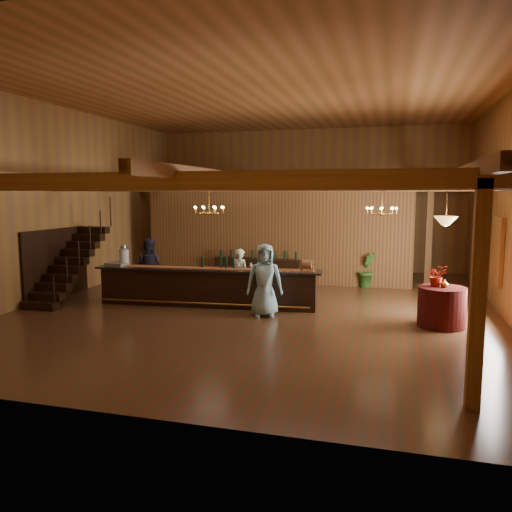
% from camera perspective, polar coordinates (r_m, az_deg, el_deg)
% --- Properties ---
extents(floor, '(14.00, 14.00, 0.00)m').
position_cam_1_polar(floor, '(13.52, 0.66, -5.66)').
color(floor, '#48331C').
rests_on(floor, ground).
extents(ceiling, '(14.00, 14.00, 0.00)m').
position_cam_1_polar(ceiling, '(13.42, 0.70, 17.89)').
color(ceiling, '#AE6937').
rests_on(ceiling, wall_back).
extents(wall_back, '(12.00, 0.10, 5.50)m').
position_cam_1_polar(wall_back, '(20.04, 5.80, 6.41)').
color(wall_back, olive).
rests_on(wall_back, floor).
extents(wall_front, '(12.00, 0.10, 5.50)m').
position_cam_1_polar(wall_front, '(6.66, -14.84, 4.77)').
color(wall_front, olive).
rests_on(wall_front, floor).
extents(wall_left, '(0.10, 14.00, 5.50)m').
position_cam_1_polar(wall_left, '(15.81, -20.97, 5.78)').
color(wall_left, olive).
rests_on(wall_left, floor).
extents(wall_right, '(0.10, 14.00, 5.50)m').
position_cam_1_polar(wall_right, '(13.03, 27.25, 5.27)').
color(wall_right, olive).
rests_on(wall_right, floor).
extents(beam_grid, '(11.90, 13.90, 0.39)m').
position_cam_1_polar(beam_grid, '(13.68, 1.23, 8.17)').
color(beam_grid, '#A77738').
rests_on(beam_grid, wall_left).
extents(support_posts, '(9.20, 10.20, 3.20)m').
position_cam_1_polar(support_posts, '(12.78, 0.10, 0.87)').
color(support_posts, '#A77738').
rests_on(support_posts, floor).
extents(partition_wall, '(9.00, 0.18, 3.10)m').
position_cam_1_polar(partition_wall, '(16.77, 2.06, 2.19)').
color(partition_wall, brown).
rests_on(partition_wall, floor).
extents(window_right_back, '(0.12, 1.05, 1.75)m').
position_cam_1_polar(window_right_back, '(14.07, 25.95, 0.52)').
color(window_right_back, white).
rests_on(window_right_back, wall_right).
extents(staircase, '(1.00, 2.80, 2.00)m').
position_cam_1_polar(staircase, '(15.02, -20.64, -0.95)').
color(staircase, black).
rests_on(staircase, floor).
extents(backroom_boxes, '(4.10, 0.60, 1.10)m').
position_cam_1_polar(backroom_boxes, '(18.78, 4.06, -0.42)').
color(backroom_boxes, black).
rests_on(backroom_boxes, floor).
extents(tasting_bar, '(6.15, 1.26, 1.03)m').
position_cam_1_polar(tasting_bar, '(13.45, -5.58, -3.51)').
color(tasting_bar, black).
rests_on(tasting_bar, floor).
extents(beverage_dispenser, '(0.26, 0.26, 0.60)m').
position_cam_1_polar(beverage_dispenser, '(14.23, -14.86, 0.08)').
color(beverage_dispenser, silver).
rests_on(beverage_dispenser, tasting_bar).
extents(glass_rack_tray, '(0.50, 0.50, 0.10)m').
position_cam_1_polar(glass_rack_tray, '(14.24, -15.58, -0.90)').
color(glass_rack_tray, gray).
rests_on(glass_rack_tray, tasting_bar).
extents(raffle_drum, '(0.34, 0.24, 0.30)m').
position_cam_1_polar(raffle_drum, '(12.80, 5.86, -0.99)').
color(raffle_drum, brown).
rests_on(raffle_drum, tasting_bar).
extents(bar_bottle_0, '(0.07, 0.07, 0.30)m').
position_cam_1_polar(bar_bottle_0, '(13.50, -6.13, -0.68)').
color(bar_bottle_0, black).
rests_on(bar_bottle_0, tasting_bar).
extents(bar_bottle_1, '(0.07, 0.07, 0.30)m').
position_cam_1_polar(bar_bottle_1, '(13.36, -4.06, -0.74)').
color(bar_bottle_1, black).
rests_on(bar_bottle_1, tasting_bar).
extents(bar_bottle_2, '(0.07, 0.07, 0.30)m').
position_cam_1_polar(bar_bottle_2, '(13.33, -3.43, -0.75)').
color(bar_bottle_2, black).
rests_on(bar_bottle_2, tasting_bar).
extents(bar_bottle_3, '(0.07, 0.07, 0.30)m').
position_cam_1_polar(bar_bottle_3, '(13.28, -2.54, -0.78)').
color(bar_bottle_3, black).
rests_on(bar_bottle_3, tasting_bar).
extents(backbar_shelf, '(3.01, 0.74, 0.84)m').
position_cam_1_polar(backbar_shelf, '(16.68, 0.22, -1.74)').
color(backbar_shelf, black).
rests_on(backbar_shelf, floor).
extents(round_table, '(1.05, 1.05, 0.91)m').
position_cam_1_polar(round_table, '(12.07, 20.45, -5.48)').
color(round_table, '#470406').
rests_on(round_table, floor).
extents(chandelier_left, '(0.80, 0.80, 0.77)m').
position_cam_1_polar(chandelier_left, '(13.07, -5.40, 5.32)').
color(chandelier_left, '#B1782B').
rests_on(chandelier_left, beam_grid).
extents(chandelier_right, '(0.80, 0.80, 0.80)m').
position_cam_1_polar(chandelier_right, '(13.89, 14.16, 5.10)').
color(chandelier_right, '#B1782B').
rests_on(chandelier_right, beam_grid).
extents(pendant_lamp, '(0.52, 0.52, 0.90)m').
position_cam_1_polar(pendant_lamp, '(11.81, 20.86, 3.79)').
color(pendant_lamp, '#B1782B').
rests_on(pendant_lamp, beam_grid).
extents(bartender, '(0.63, 0.52, 1.47)m').
position_cam_1_polar(bartender, '(14.01, -1.81, -2.14)').
color(bartender, white).
rests_on(bartender, floor).
extents(staff_second, '(0.84, 0.66, 1.70)m').
position_cam_1_polar(staff_second, '(15.00, -12.15, -1.24)').
color(staff_second, '#262334').
rests_on(staff_second, floor).
extents(guest, '(0.99, 0.78, 1.79)m').
position_cam_1_polar(guest, '(12.18, 0.99, -2.79)').
color(guest, '#91C0C8').
rests_on(guest, floor).
extents(floor_plant, '(0.73, 0.64, 1.13)m').
position_cam_1_polar(floor_plant, '(16.40, 12.60, -1.56)').
color(floor_plant, '#285419').
rests_on(floor_plant, floor).
extents(table_flowers, '(0.55, 0.52, 0.49)m').
position_cam_1_polar(table_flowers, '(12.02, 19.93, -2.10)').
color(table_flowers, '#A41706').
rests_on(table_flowers, round_table).
extents(table_vase, '(0.15, 0.15, 0.29)m').
position_cam_1_polar(table_vase, '(11.93, 20.74, -2.70)').
color(table_vase, '#B1782B').
rests_on(table_vase, round_table).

